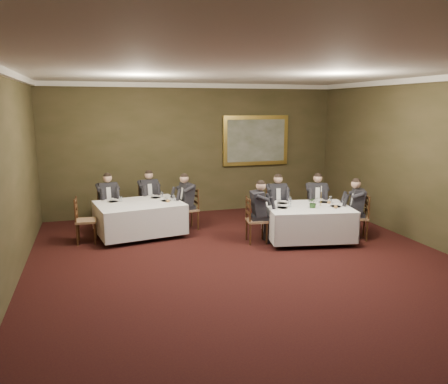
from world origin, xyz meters
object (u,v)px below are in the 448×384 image
table_second (140,216)px  chair_main_endleft (256,229)px  table_main (308,220)px  diner_main_backleft (276,209)px  chair_main_backleft (276,218)px  diner_main_backright (316,208)px  chair_sec_endleft (86,230)px  diner_sec_backright (149,203)px  chair_main_backright (316,217)px  diner_sec_endright (188,208)px  chair_sec_endright (188,218)px  diner_main_endleft (257,219)px  diner_main_endright (358,216)px  chair_main_endright (358,226)px  chair_sec_backleft (109,216)px  diner_sec_backleft (108,207)px  candlestick (321,198)px  centerpiece (313,202)px  painting (256,141)px  chair_sec_backright (149,212)px

table_second → chair_main_endleft: chair_main_endleft is taller
table_main → diner_main_backleft: (-0.31, 0.99, 0.06)m
diner_main_backleft → table_main: bearing=115.5°
chair_main_backleft → diner_main_backright: diner_main_backright is taller
table_second → chair_sec_endleft: bearing=-170.8°
diner_main_backleft → diner_sec_backright: bearing=-19.2°
chair_main_backright → diner_main_backleft: bearing=11.7°
diner_sec_endright → diner_main_backright: bearing=-115.9°
chair_sec_endright → chair_sec_endleft: bearing=88.5°
chair_main_endleft → diner_main_endleft: size_ratio=0.74×
chair_main_backleft → diner_main_endright: 1.89m
chair_main_backright → table_second: bearing=13.2°
diner_main_backleft → chair_main_endleft: diner_main_backleft is taller
chair_main_endright → chair_sec_backleft: (-5.27, 2.51, 0.00)m
chair_main_backright → chair_main_endright: bearing=136.2°
diner_sec_backleft → candlestick: size_ratio=3.03×
diner_main_backright → centerpiece: bearing=79.1°
table_main → candlestick: bearing=5.3°
table_second → chair_sec_endleft: chair_sec_endleft is taller
diner_sec_backright → diner_sec_endright: bearing=126.2°
diner_sec_endright → painting: 3.18m
table_main → table_second: bearing=157.7°
diner_main_endleft → candlestick: diner_main_endleft is taller
table_main → chair_sec_endright: chair_sec_endright is taller
diner_sec_endright → chair_sec_backright: bearing=33.5°
chair_sec_backright → chair_sec_endright: 1.18m
chair_main_backleft → diner_main_backleft: 0.23m
centerpiece → candlestick: bearing=31.6°
chair_sec_backright → diner_sec_endright: (0.82, -0.84, 0.23)m
chair_main_endleft → diner_sec_endright: bearing=-131.9°
candlestick → chair_sec_backleft: bearing=153.0°
diner_main_backleft → chair_sec_backright: diner_main_backleft is taller
chair_main_backleft → diner_main_endleft: 1.16m
diner_main_backright → centerpiece: size_ratio=5.30×
chair_main_backright → chair_sec_backright: same height
diner_main_endright → diner_sec_backright: same height
chair_sec_backleft → chair_main_endright: bearing=144.7°
diner_main_endleft → chair_main_backleft: bearing=142.5°
chair_main_endleft → chair_main_endright: 2.30m
diner_main_endright → chair_main_endleft: bearing=104.5°
diner_sec_backright → chair_sec_endleft: diner_sec_backright is taller
painting → chair_main_endright: bearing=-71.9°
painting → diner_sec_endright: bearing=-145.2°
diner_main_endleft → chair_sec_backleft: 3.68m
table_main → chair_main_endright: bearing=-10.6°
table_main → chair_main_endright: 1.16m
chair_sec_backleft → chair_sec_endleft: same height
chair_main_backleft → chair_sec_backleft: bearing=-10.7°
candlestick → chair_sec_endleft: bearing=166.3°
chair_sec_endright → painting: size_ratio=0.52×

